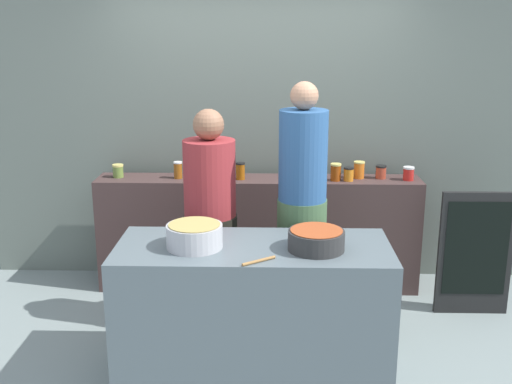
{
  "coord_description": "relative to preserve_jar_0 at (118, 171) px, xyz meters",
  "views": [
    {
      "loc": [
        0.11,
        -3.86,
        2.2
      ],
      "look_at": [
        0.0,
        0.35,
        1.05
      ],
      "focal_mm": 43.12,
      "sensor_mm": 36.0,
      "label": 1
    }
  ],
  "objects": [
    {
      "name": "ground",
      "position": [
        1.17,
        -1.11,
        -1.02
      ],
      "size": [
        12.0,
        12.0,
        0.0
      ],
      "primitive_type": "plane",
      "color": "gray"
    },
    {
      "name": "storefront_wall",
      "position": [
        1.17,
        0.34,
        0.48
      ],
      "size": [
        4.8,
        0.12,
        3.0
      ],
      "primitive_type": "cube",
      "color": "slate",
      "rests_on": "ground"
    },
    {
      "name": "display_shelf",
      "position": [
        1.17,
        -0.01,
        -0.54
      ],
      "size": [
        2.7,
        0.36,
        0.96
      ],
      "primitive_type": "cube",
      "color": "#402E2C",
      "rests_on": "ground"
    },
    {
      "name": "prep_table",
      "position": [
        1.17,
        -1.41,
        -0.58
      ],
      "size": [
        1.7,
        0.7,
        0.88
      ],
      "primitive_type": "cube",
      "color": "slate",
      "rests_on": "ground"
    },
    {
      "name": "preserve_jar_0",
      "position": [
        0.0,
        0.0,
        0.0
      ],
      "size": [
        0.09,
        0.09,
        0.11
      ],
      "color": "olive",
      "rests_on": "display_shelf"
    },
    {
      "name": "preserve_jar_1",
      "position": [
        0.51,
        -0.02,
        0.02
      ],
      "size": [
        0.07,
        0.07,
        0.14
      ],
      "color": "#8F4D15",
      "rests_on": "display_shelf"
    },
    {
      "name": "preserve_jar_2",
      "position": [
        0.71,
        -0.04,
        0.01
      ],
      "size": [
        0.08,
        0.08,
        0.13
      ],
      "color": "#A8280B",
      "rests_on": "display_shelf"
    },
    {
      "name": "preserve_jar_3",
      "position": [
        0.9,
        0.0,
        0.0
      ],
      "size": [
        0.08,
        0.08,
        0.11
      ],
      "color": "gold",
      "rests_on": "display_shelf"
    },
    {
      "name": "preserve_jar_4",
      "position": [
        1.03,
        -0.04,
        0.02
      ],
      "size": [
        0.08,
        0.08,
        0.14
      ],
      "color": "#924A0D",
      "rests_on": "display_shelf"
    },
    {
      "name": "preserve_jar_5",
      "position": [
        1.81,
        -0.07,
        0.02
      ],
      "size": [
        0.09,
        0.09,
        0.14
      ],
      "color": "#8E3A0D",
      "rests_on": "display_shelf"
    },
    {
      "name": "preserve_jar_6",
      "position": [
        1.91,
        -0.07,
        0.0
      ],
      "size": [
        0.08,
        0.08,
        0.11
      ],
      "color": "orange",
      "rests_on": "display_shelf"
    },
    {
      "name": "preserve_jar_7",
      "position": [
        2.01,
        0.02,
        0.02
      ],
      "size": [
        0.09,
        0.09,
        0.14
      ],
      "color": "orange",
      "rests_on": "display_shelf"
    },
    {
      "name": "preserve_jar_8",
      "position": [
        2.19,
        0.02,
        0.0
      ],
      "size": [
        0.09,
        0.09,
        0.11
      ],
      "color": "#A43B27",
      "rests_on": "display_shelf"
    },
    {
      "name": "preserve_jar_9",
      "position": [
        2.41,
        -0.04,
        0.0
      ],
      "size": [
        0.09,
        0.09,
        0.11
      ],
      "color": "red",
      "rests_on": "display_shelf"
    },
    {
      "name": "cooking_pot_left",
      "position": [
        0.82,
        -1.45,
        -0.06
      ],
      "size": [
        0.34,
        0.34,
        0.15
      ],
      "color": "#B7B7BC",
      "rests_on": "prep_table"
    },
    {
      "name": "cooking_pot_center",
      "position": [
        1.56,
        -1.47,
        -0.07
      ],
      "size": [
        0.34,
        0.34,
        0.13
      ],
      "color": "#2D2D2D",
      "rests_on": "prep_table"
    },
    {
      "name": "wooden_spoon",
      "position": [
        1.21,
        -1.68,
        -0.12
      ],
      "size": [
        0.19,
        0.14,
        0.02
      ],
      "primitive_type": "cylinder",
      "rotation": [
        1.57,
        0.0,
        5.33
      ],
      "color": "#9E703D",
      "rests_on": "prep_table"
    },
    {
      "name": "cook_with_tongs",
      "position": [
        0.85,
        -0.8,
        -0.28
      ],
      "size": [
        0.38,
        0.38,
        1.65
      ],
      "color": "black",
      "rests_on": "ground"
    },
    {
      "name": "cook_in_cap",
      "position": [
        1.5,
        -0.84,
        -0.18
      ],
      "size": [
        0.35,
        0.35,
        1.84
      ],
      "color": "#43633F",
      "rests_on": "ground"
    },
    {
      "name": "chalkboard_sign",
      "position": [
        2.86,
        -0.49,
        -0.52
      ],
      "size": [
        0.57,
        0.05,
        0.99
      ],
      "color": "black",
      "rests_on": "ground"
    }
  ]
}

